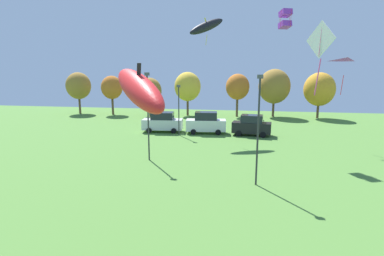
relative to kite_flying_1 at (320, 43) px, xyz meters
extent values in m
cube|color=white|center=(0.00, 0.00, 0.15)|extent=(0.96, 1.37, 1.64)
cylinder|color=#E54C93|center=(0.00, -0.02, 0.15)|extent=(0.09, 0.08, 1.49)
cylinder|color=#E54C93|center=(0.00, 0.00, -1.51)|extent=(0.25, 0.21, 1.65)
ellipsoid|color=black|center=(-7.46, 18.91, 3.54)|extent=(4.09, 3.69, 2.61)
cube|color=yellow|center=(-7.46, 18.91, 3.82)|extent=(0.48, 0.44, 1.19)
cylinder|color=yellow|center=(-7.46, 18.91, 2.13)|extent=(0.19, 0.17, 1.12)
pyramid|color=purple|center=(5.87, 14.97, -0.64)|extent=(2.07, 1.58, 0.35)
cylinder|color=red|center=(5.76, 15.60, -2.49)|extent=(0.10, 0.31, 1.87)
ellipsoid|color=red|center=(-7.26, -3.60, -1.90)|extent=(3.78, 4.59, 2.15)
cube|color=black|center=(-7.26, -3.60, -1.60)|extent=(0.33, 0.38, 1.33)
cube|color=purple|center=(0.05, 13.46, 3.68)|extent=(1.17, 1.22, 0.66)
cube|color=purple|center=(0.05, 13.46, 2.72)|extent=(1.17, 1.22, 0.66)
cylinder|color=red|center=(-0.37, 13.05, 3.20)|extent=(0.02, 0.02, 1.44)
cylinder|color=red|center=(0.46, 13.05, 3.20)|extent=(0.02, 0.02, 1.44)
cylinder|color=red|center=(-0.37, 13.88, 3.20)|extent=(0.02, 0.02, 1.44)
cylinder|color=red|center=(0.46, 13.88, 3.20)|extent=(0.02, 0.02, 1.44)
cube|color=silver|center=(-12.74, 19.57, -7.45)|extent=(4.89, 2.33, 1.21)
cube|color=#1E232D|center=(-12.74, 19.57, -6.42)|extent=(2.75, 1.97, 0.85)
cylinder|color=black|center=(-11.19, 18.78, -8.06)|extent=(0.66, 0.28, 0.64)
cylinder|color=black|center=(-11.37, 20.64, -8.06)|extent=(0.66, 0.28, 0.64)
cylinder|color=black|center=(-14.11, 18.49, -8.06)|extent=(0.66, 0.28, 0.64)
cylinder|color=black|center=(-14.29, 20.36, -8.06)|extent=(0.66, 0.28, 0.64)
cube|color=silver|center=(-7.51, 19.55, -7.41)|extent=(4.72, 2.23, 1.30)
cube|color=#1E232D|center=(-7.51, 19.55, -6.31)|extent=(2.66, 1.88, 0.91)
cylinder|color=black|center=(-6.01, 18.81, -8.06)|extent=(0.66, 0.28, 0.64)
cylinder|color=black|center=(-6.19, 20.58, -8.06)|extent=(0.66, 0.28, 0.64)
cylinder|color=black|center=(-8.83, 18.53, -8.06)|extent=(0.66, 0.28, 0.64)
cylinder|color=black|center=(-9.01, 20.30, -8.06)|extent=(0.66, 0.28, 0.64)
cube|color=black|center=(-2.28, 19.24, -7.46)|extent=(4.44, 2.24, 1.19)
cube|color=#1E232D|center=(-2.28, 19.24, -6.46)|extent=(2.52, 1.89, 0.83)
cylinder|color=black|center=(-1.07, 18.21, -8.06)|extent=(0.66, 0.29, 0.64)
cylinder|color=black|center=(-0.87, 19.97, -8.06)|extent=(0.66, 0.29, 0.64)
cylinder|color=black|center=(-3.70, 18.51, -8.06)|extent=(0.66, 0.29, 0.64)
cylinder|color=black|center=(-3.50, 20.27, -8.06)|extent=(0.66, 0.29, 0.64)
cylinder|color=#2D2D33|center=(-2.35, 3.97, -5.03)|extent=(0.12, 0.12, 6.70)
cube|color=#4C4C51|center=(-2.35, 3.97, -1.55)|extent=(0.36, 0.20, 0.24)
cylinder|color=#2D2D33|center=(-10.39, 17.94, -5.67)|extent=(0.12, 0.12, 5.42)
cube|color=#4C4C51|center=(-10.39, 17.94, -2.83)|extent=(0.36, 0.20, 0.24)
cylinder|color=#2D2D33|center=(-10.75, 8.09, -4.97)|extent=(0.12, 0.12, 6.81)
cube|color=#4C4C51|center=(-10.75, 8.09, -1.44)|extent=(0.36, 0.20, 0.24)
cylinder|color=brown|center=(-31.06, 32.74, -6.78)|extent=(0.36, 0.36, 3.20)
ellipsoid|color=olive|center=(-31.06, 32.74, -3.63)|extent=(4.12, 4.12, 4.53)
cylinder|color=brown|center=(-24.92, 32.51, -6.77)|extent=(0.36, 0.36, 3.21)
ellipsoid|color=#BC6623|center=(-24.92, 32.51, -3.85)|extent=(3.51, 3.51, 3.86)
cylinder|color=brown|center=(-18.13, 31.71, -7.05)|extent=(0.36, 0.36, 2.65)
ellipsoid|color=olive|center=(-18.13, 31.71, -4.30)|extent=(3.82, 3.82, 4.20)
cylinder|color=brown|center=(-12.29, 33.56, -6.82)|extent=(0.36, 0.36, 3.12)
ellipsoid|color=gold|center=(-12.29, 33.56, -3.66)|extent=(4.27, 4.27, 4.70)
cylinder|color=brown|center=(-4.25, 33.56, -6.70)|extent=(0.36, 0.36, 3.36)
ellipsoid|color=#BC6623|center=(-4.25, 33.56, -3.62)|extent=(3.71, 3.71, 4.08)
cylinder|color=brown|center=(1.46, 34.44, -6.89)|extent=(0.36, 0.36, 2.98)
ellipsoid|color=olive|center=(1.46, 34.44, -3.55)|extent=(4.92, 4.92, 5.42)
cylinder|color=brown|center=(8.12, 34.04, -7.02)|extent=(0.36, 0.36, 2.72)
ellipsoid|color=gold|center=(8.12, 34.04, -3.92)|extent=(4.64, 4.64, 5.11)
camera|label=1|loc=(-3.31, -14.58, -1.26)|focal=28.00mm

